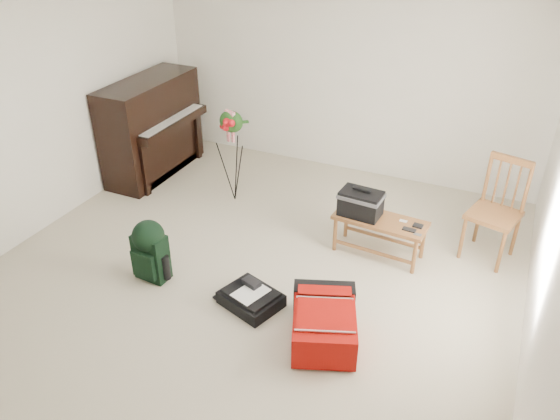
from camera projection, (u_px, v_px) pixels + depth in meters
The scene contains 12 objects.
floor at pixel (247, 279), 5.32m from camera, with size 5.00×5.50×0.01m, color beige.
ceiling at pixel (236, 11), 4.05m from camera, with size 5.00×5.50×0.01m, color white.
wall_back at pixel (345, 77), 6.84m from camera, with size 5.00×0.04×2.50m, color white.
wall_left at pixel (26, 119), 5.58m from camera, with size 0.04×5.50×2.50m, color white.
wall_right at pixel (560, 228), 3.79m from camera, with size 0.04×5.50×2.50m, color white.
piano at pixel (153, 129), 7.05m from camera, with size 0.71×1.50×1.25m.
bench at pixel (367, 209), 5.48m from camera, with size 0.96×0.44×0.72m.
dining_chair at pixel (495, 211), 5.43m from camera, with size 0.56×0.56×1.06m.
red_suitcase at pixel (326, 319), 4.58m from camera, with size 0.75×0.91×0.33m.
black_duffel at pixel (251, 298), 4.96m from camera, with size 0.61×0.55×0.21m.
green_backpack at pixel (150, 248), 5.17m from camera, with size 0.33×0.31×0.63m.
flower_stand at pixel (233, 157), 6.40m from camera, with size 0.48×0.48×1.17m.
Camera 1 is at (2.06, -3.72, 3.29)m, focal length 35.00 mm.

